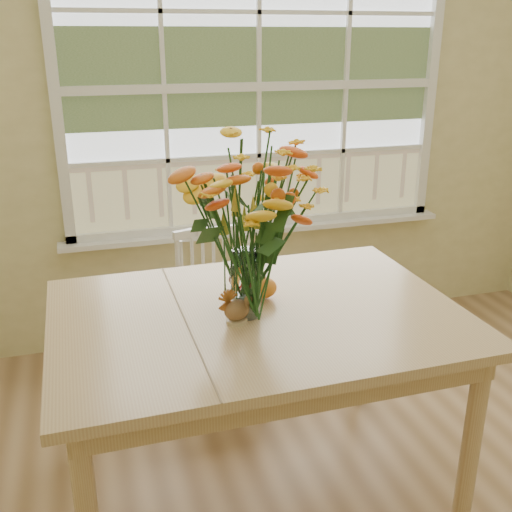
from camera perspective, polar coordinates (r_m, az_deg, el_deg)
name	(u,v)px	position (r m, az deg, el deg)	size (l,w,h in m)	color
wall_back	(257,121)	(3.66, 0.10, 12.76)	(4.00, 0.02, 2.70)	#CEC484
window	(259,90)	(3.60, 0.28, 15.55)	(2.42, 0.12, 1.74)	silver
dining_table	(257,333)	(2.35, 0.14, -7.33)	(1.57, 1.13, 0.83)	tan
windsor_chair	(219,307)	(3.13, -3.58, -4.90)	(0.41, 0.39, 0.89)	white
flower_vase	(245,218)	(2.15, -1.03, 3.64)	(0.53, 0.53, 0.64)	white
pumpkin	(263,289)	(2.40, 0.72, -3.12)	(0.11, 0.11, 0.08)	orange
turkey_figurine	(237,310)	(2.20, -1.84, -5.17)	(0.11, 0.10, 0.12)	#CCB78C
dark_gourd	(240,280)	(2.49, -1.56, -2.31)	(0.12, 0.09, 0.08)	#38160F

